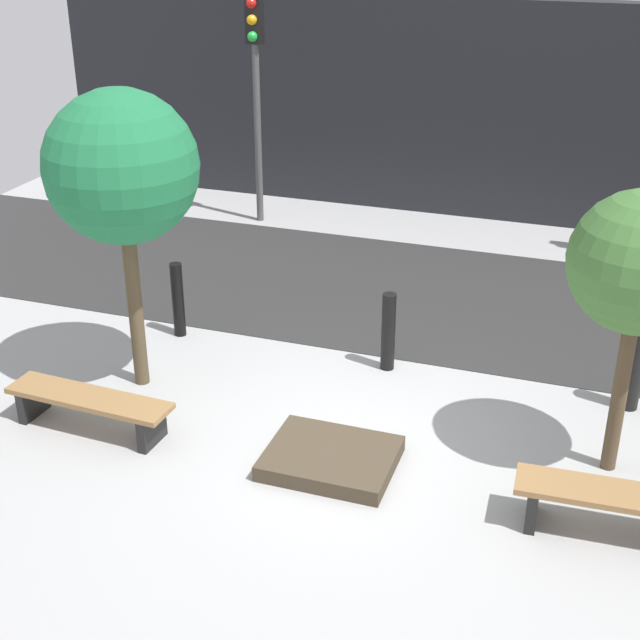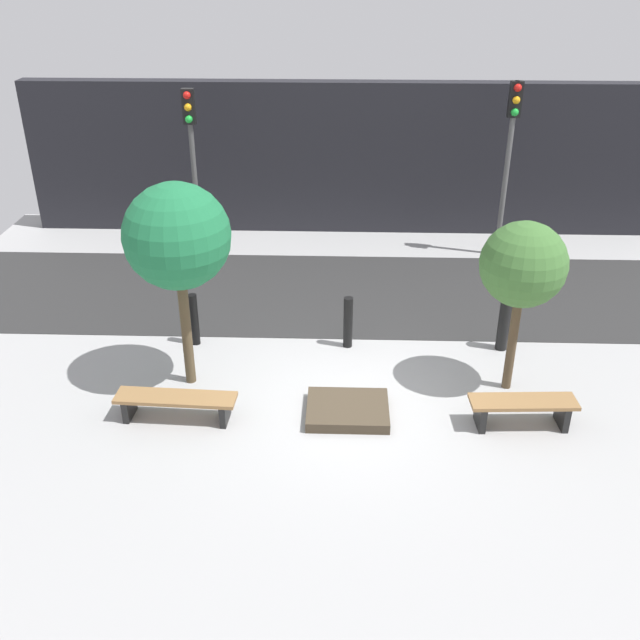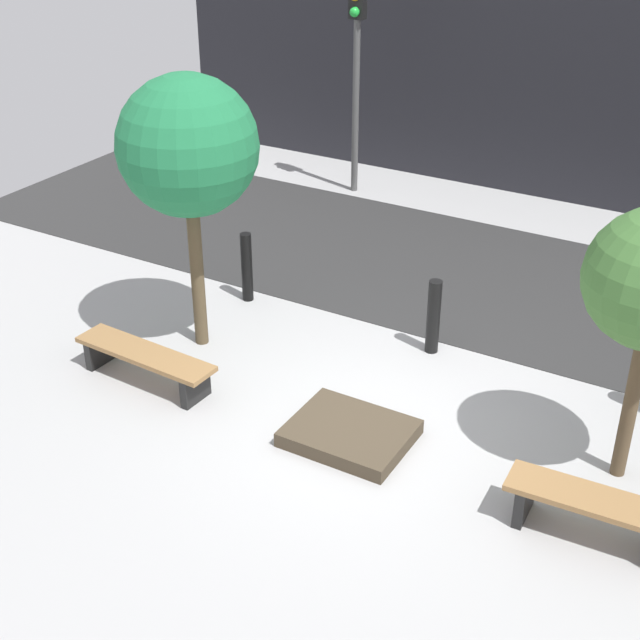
{
  "view_description": "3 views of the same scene",
  "coord_description": "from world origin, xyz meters",
  "px_view_note": "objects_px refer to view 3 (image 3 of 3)",
  "views": [
    {
      "loc": [
        2.39,
        -7.53,
        5.31
      ],
      "look_at": [
        -0.16,
        -0.17,
        1.57
      ],
      "focal_mm": 50.0,
      "sensor_mm": 36.0,
      "label": 1
    },
    {
      "loc": [
        -0.12,
        -9.69,
        6.64
      ],
      "look_at": [
        -0.46,
        0.23,
        1.42
      ],
      "focal_mm": 40.0,
      "sensor_mm": 36.0,
      "label": 2
    },
    {
      "loc": [
        3.72,
        -7.33,
        5.91
      ],
      "look_at": [
        -0.44,
        -0.19,
        1.33
      ],
      "focal_mm": 50.0,
      "sensor_mm": 36.0,
      "label": 3
    }
  ],
  "objects_px": {
    "tree_behind_left_bench": "(188,148)",
    "bollard_left": "(433,317)",
    "bench_left": "(145,360)",
    "bench_right": "(593,509)",
    "planter_bed": "(350,433)",
    "bollard_far_left": "(247,267)",
    "traffic_light_west": "(356,45)"
  },
  "relations": [
    {
      "from": "bench_right",
      "to": "traffic_light_west",
      "type": "xyz_separation_m",
      "value": [
        -6.31,
        7.02,
        2.32
      ]
    },
    {
      "from": "planter_bed",
      "to": "tree_behind_left_bench",
      "type": "distance_m",
      "value": 3.82
    },
    {
      "from": "bench_right",
      "to": "bench_left",
      "type": "bearing_deg",
      "value": 177.18
    },
    {
      "from": "bollard_left",
      "to": "bench_left",
      "type": "bearing_deg",
      "value": -138.26
    },
    {
      "from": "bench_right",
      "to": "tree_behind_left_bench",
      "type": "distance_m",
      "value": 5.96
    },
    {
      "from": "bench_left",
      "to": "traffic_light_west",
      "type": "distance_m",
      "value": 7.45
    },
    {
      "from": "bench_right",
      "to": "bollard_far_left",
      "type": "relative_size",
      "value": 1.63
    },
    {
      "from": "bollard_far_left",
      "to": "planter_bed",
      "type": "bearing_deg",
      "value": -37.71
    },
    {
      "from": "bench_left",
      "to": "bollard_far_left",
      "type": "xyz_separation_m",
      "value": [
        -0.16,
        2.4,
        0.2
      ]
    },
    {
      "from": "traffic_light_west",
      "to": "bench_right",
      "type": "bearing_deg",
      "value": -48.02
    },
    {
      "from": "bench_left",
      "to": "bollard_far_left",
      "type": "bearing_deg",
      "value": 96.55
    },
    {
      "from": "tree_behind_left_bench",
      "to": "bollard_left",
      "type": "bearing_deg",
      "value": 25.76
    },
    {
      "from": "bench_left",
      "to": "bench_right",
      "type": "xyz_separation_m",
      "value": [
        5.39,
        0.0,
        0.02
      ]
    },
    {
      "from": "bollard_far_left",
      "to": "bench_right",
      "type": "bearing_deg",
      "value": -23.44
    },
    {
      "from": "planter_bed",
      "to": "bollard_left",
      "type": "xyz_separation_m",
      "value": [
        0.0,
        2.2,
        0.42
      ]
    },
    {
      "from": "bench_left",
      "to": "bollard_left",
      "type": "distance_m",
      "value": 3.62
    },
    {
      "from": "bench_left",
      "to": "planter_bed",
      "type": "xyz_separation_m",
      "value": [
        2.69,
        0.2,
        -0.22
      ]
    },
    {
      "from": "bench_left",
      "to": "bench_right",
      "type": "relative_size",
      "value": 1.16
    },
    {
      "from": "bollard_left",
      "to": "bollard_far_left",
      "type": "bearing_deg",
      "value": 180.0
    },
    {
      "from": "bench_right",
      "to": "tree_behind_left_bench",
      "type": "height_order",
      "value": "tree_behind_left_bench"
    },
    {
      "from": "planter_bed",
      "to": "bollard_left",
      "type": "height_order",
      "value": "bollard_left"
    },
    {
      "from": "bench_left",
      "to": "bench_right",
      "type": "distance_m",
      "value": 5.39
    },
    {
      "from": "traffic_light_west",
      "to": "bollard_left",
      "type": "bearing_deg",
      "value": -51.88
    },
    {
      "from": "bench_right",
      "to": "bollard_left",
      "type": "xyz_separation_m",
      "value": [
        -2.69,
        2.4,
        0.17
      ]
    },
    {
      "from": "bench_right",
      "to": "bollard_far_left",
      "type": "height_order",
      "value": "bollard_far_left"
    },
    {
      "from": "planter_bed",
      "to": "tree_behind_left_bench",
      "type": "bearing_deg",
      "value": 161.45
    },
    {
      "from": "tree_behind_left_bench",
      "to": "bench_right",
      "type": "bearing_deg",
      "value": -11.58
    },
    {
      "from": "bench_left",
      "to": "bollard_far_left",
      "type": "distance_m",
      "value": 2.42
    },
    {
      "from": "traffic_light_west",
      "to": "planter_bed",
      "type": "bearing_deg",
      "value": -62.04
    },
    {
      "from": "bollard_far_left",
      "to": "bollard_left",
      "type": "height_order",
      "value": "bollard_far_left"
    },
    {
      "from": "bollard_left",
      "to": "traffic_light_west",
      "type": "xyz_separation_m",
      "value": [
        -3.62,
        4.61,
        2.15
      ]
    },
    {
      "from": "bench_right",
      "to": "planter_bed",
      "type": "xyz_separation_m",
      "value": [
        -2.69,
        0.2,
        -0.25
      ]
    }
  ]
}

